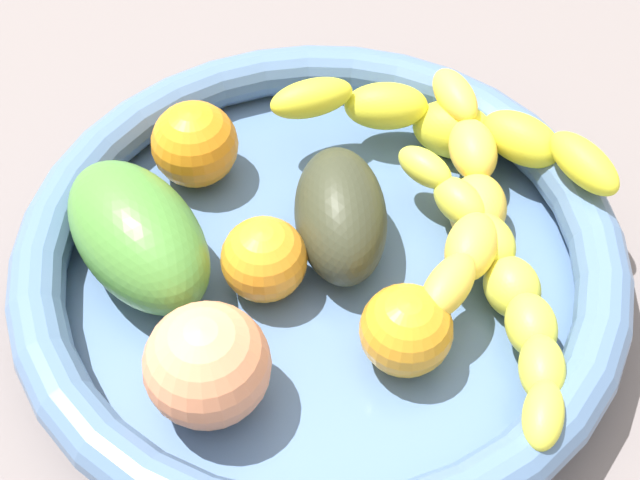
% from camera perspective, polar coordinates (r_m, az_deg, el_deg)
% --- Properties ---
extents(kitchen_counter, '(1.20, 1.20, 0.03)m').
position_cam_1_polar(kitchen_counter, '(0.58, -0.00, -3.90)').
color(kitchen_counter, slate).
rests_on(kitchen_counter, ground).
extents(fruit_bowl, '(0.37, 0.37, 0.05)m').
position_cam_1_polar(fruit_bowl, '(0.55, -0.00, -1.40)').
color(fruit_bowl, '#4E6D98').
rests_on(fruit_bowl, kitchen_counter).
extents(banana_draped_left, '(0.22, 0.08, 0.04)m').
position_cam_1_polar(banana_draped_left, '(0.53, 11.51, -2.63)').
color(banana_draped_left, yellow).
rests_on(banana_draped_left, fruit_bowl).
extents(banana_draped_right, '(0.21, 0.08, 0.05)m').
position_cam_1_polar(banana_draped_right, '(0.56, 9.48, 2.78)').
color(banana_draped_right, yellow).
rests_on(banana_draped_right, fruit_bowl).
extents(banana_arching_top, '(0.12, 0.22, 0.06)m').
position_cam_1_polar(banana_arching_top, '(0.60, 8.39, 7.19)').
color(banana_arching_top, yellow).
rests_on(banana_arching_top, fruit_bowl).
extents(orange_front, '(0.06, 0.06, 0.06)m').
position_cam_1_polar(orange_front, '(0.59, -8.01, 6.08)').
color(orange_front, orange).
rests_on(orange_front, fruit_bowl).
extents(orange_mid_left, '(0.05, 0.05, 0.05)m').
position_cam_1_polar(orange_mid_left, '(0.53, -3.60, -1.24)').
color(orange_mid_left, orange).
rests_on(orange_mid_left, fruit_bowl).
extents(orange_mid_right, '(0.05, 0.05, 0.05)m').
position_cam_1_polar(orange_mid_right, '(0.50, 5.53, -5.76)').
color(orange_mid_right, orange).
rests_on(orange_mid_right, fruit_bowl).
extents(mango_green, '(0.14, 0.12, 0.07)m').
position_cam_1_polar(mango_green, '(0.54, -11.58, 0.29)').
color(mango_green, '#498736').
rests_on(mango_green, fruit_bowl).
extents(peach_blush, '(0.07, 0.07, 0.07)m').
position_cam_1_polar(peach_blush, '(0.48, -7.22, -7.95)').
color(peach_blush, '#F99567').
rests_on(peach_blush, fruit_bowl).
extents(avocado_dark, '(0.10, 0.06, 0.06)m').
position_cam_1_polar(avocado_dark, '(0.54, 1.32, 1.60)').
color(avocado_dark, '#353926').
rests_on(avocado_dark, fruit_bowl).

